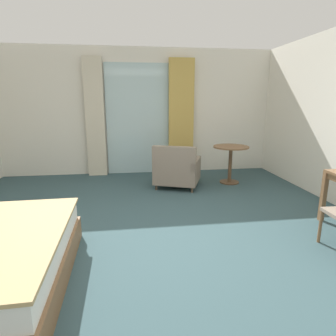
% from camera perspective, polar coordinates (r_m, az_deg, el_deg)
% --- Properties ---
extents(ground, '(6.62, 7.18, 0.10)m').
position_cam_1_polar(ground, '(3.57, -3.29, -14.60)').
color(ground, '#334C51').
extents(wall_back, '(6.22, 0.12, 2.74)m').
position_cam_1_polar(wall_back, '(6.48, -5.93, 11.12)').
color(wall_back, white).
rests_on(wall_back, ground).
extents(balcony_glass_door, '(1.43, 0.02, 2.41)m').
position_cam_1_polar(balcony_glass_door, '(6.41, -5.89, 9.63)').
color(balcony_glass_door, silver).
rests_on(balcony_glass_door, ground).
extents(curtain_panel_left, '(0.40, 0.10, 2.51)m').
position_cam_1_polar(curtain_panel_left, '(6.34, -14.48, 9.70)').
color(curtain_panel_left, beige).
rests_on(curtain_panel_left, ground).
extents(curtain_panel_right, '(0.55, 0.10, 2.51)m').
position_cam_1_polar(curtain_panel_right, '(6.41, 2.66, 10.14)').
color(curtain_panel_right, tan).
rests_on(curtain_panel_right, ground).
extents(armchair_by_window, '(1.02, 1.01, 0.83)m').
position_cam_1_polar(armchair_by_window, '(5.38, 1.83, -0.48)').
color(armchair_by_window, gray).
rests_on(armchair_by_window, ground).
extents(round_cafe_table, '(0.70, 0.70, 0.75)m').
position_cam_1_polar(round_cafe_table, '(5.76, 12.49, 2.43)').
color(round_cafe_table, brown).
rests_on(round_cafe_table, ground).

